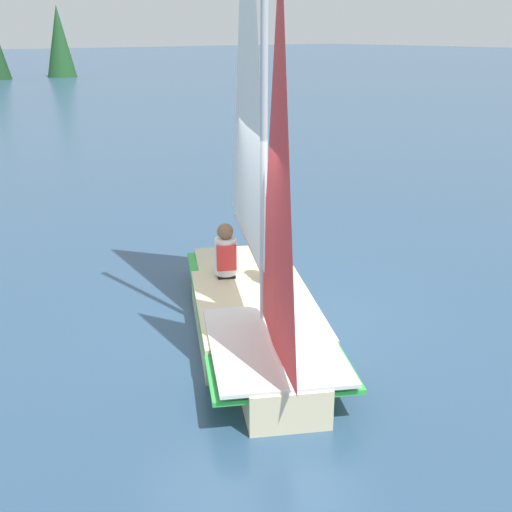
{
  "coord_description": "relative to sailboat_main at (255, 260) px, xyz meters",
  "views": [
    {
      "loc": [
        -4.52,
        -5.7,
        3.59
      ],
      "look_at": [
        0.0,
        0.0,
        1.02
      ],
      "focal_mm": 45.0,
      "sensor_mm": 36.0,
      "label": 1
    }
  ],
  "objects": [
    {
      "name": "sailboat_main",
      "position": [
        0.0,
        0.0,
        0.0
      ],
      "size": [
        3.36,
        4.41,
        6.09
      ],
      "rotation": [
        0.0,
        0.0,
        4.2
      ],
      "color": "beige",
      "rests_on": "ground_plane"
    },
    {
      "name": "sailor_crew",
      "position": [
        0.21,
        0.92,
        -0.34
      ],
      "size": [
        0.41,
        0.42,
        1.16
      ],
      "rotation": [
        0.0,
        0.0,
        4.2
      ],
      "color": "black",
      "rests_on": "ground_plane"
    },
    {
      "name": "sailor_helm",
      "position": [
        0.6,
        0.36,
        -0.33
      ],
      "size": [
        0.41,
        0.42,
        1.16
      ],
      "rotation": [
        0.0,
        0.0,
        4.2
      ],
      "color": "black",
      "rests_on": "ground_plane"
    },
    {
      "name": "ground_plane",
      "position": [
        -0.02,
        -0.04,
        -0.96
      ],
      "size": [
        260.0,
        260.0,
        0.0
      ],
      "primitive_type": "plane",
      "color": "#2D4C6B"
    }
  ]
}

